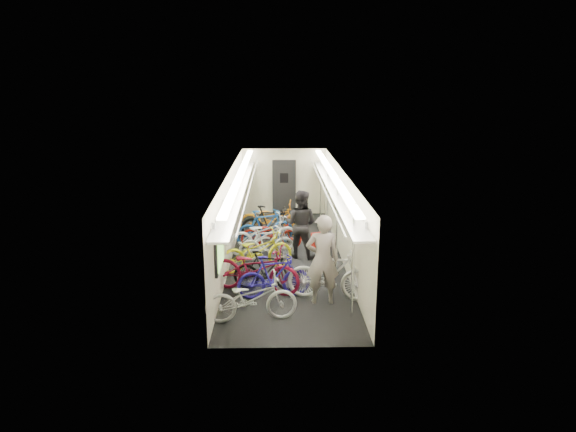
{
  "coord_description": "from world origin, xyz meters",
  "views": [
    {
      "loc": [
        -0.22,
        -13.36,
        4.57
      ],
      "look_at": [
        0.04,
        0.11,
        1.15
      ],
      "focal_mm": 32.0,
      "sensor_mm": 36.0,
      "label": 1
    }
  ],
  "objects_px": {
    "bicycle_0": "(251,298)",
    "passenger_mid": "(301,224)",
    "passenger_near": "(322,259)",
    "bicycle_1": "(274,277)",
    "backpack": "(318,241)"
  },
  "relations": [
    {
      "from": "bicycle_1",
      "to": "passenger_near",
      "type": "height_order",
      "value": "passenger_near"
    },
    {
      "from": "passenger_mid",
      "to": "backpack",
      "type": "distance_m",
      "value": 2.75
    },
    {
      "from": "bicycle_0",
      "to": "passenger_mid",
      "type": "relative_size",
      "value": 0.98
    },
    {
      "from": "passenger_mid",
      "to": "backpack",
      "type": "height_order",
      "value": "passenger_mid"
    },
    {
      "from": "bicycle_0",
      "to": "passenger_near",
      "type": "bearing_deg",
      "value": -67.64
    },
    {
      "from": "passenger_near",
      "to": "passenger_mid",
      "type": "relative_size",
      "value": 1.05
    },
    {
      "from": "bicycle_0",
      "to": "bicycle_1",
      "type": "distance_m",
      "value": 1.23
    },
    {
      "from": "passenger_near",
      "to": "passenger_mid",
      "type": "xyz_separation_m",
      "value": [
        -0.33,
        3.06,
        -0.05
      ]
    },
    {
      "from": "bicycle_0",
      "to": "passenger_mid",
      "type": "height_order",
      "value": "passenger_mid"
    },
    {
      "from": "bicycle_1",
      "to": "backpack",
      "type": "bearing_deg",
      "value": -97.11
    },
    {
      "from": "bicycle_1",
      "to": "passenger_near",
      "type": "bearing_deg",
      "value": -115.52
    },
    {
      "from": "bicycle_0",
      "to": "passenger_mid",
      "type": "distance_m",
      "value": 4.12
    },
    {
      "from": "bicycle_0",
      "to": "backpack",
      "type": "bearing_deg",
      "value": -57.28
    },
    {
      "from": "passenger_mid",
      "to": "bicycle_0",
      "type": "bearing_deg",
      "value": 94.51
    },
    {
      "from": "bicycle_0",
      "to": "passenger_near",
      "type": "xyz_separation_m",
      "value": [
        1.48,
        0.87,
        0.5
      ]
    }
  ]
}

